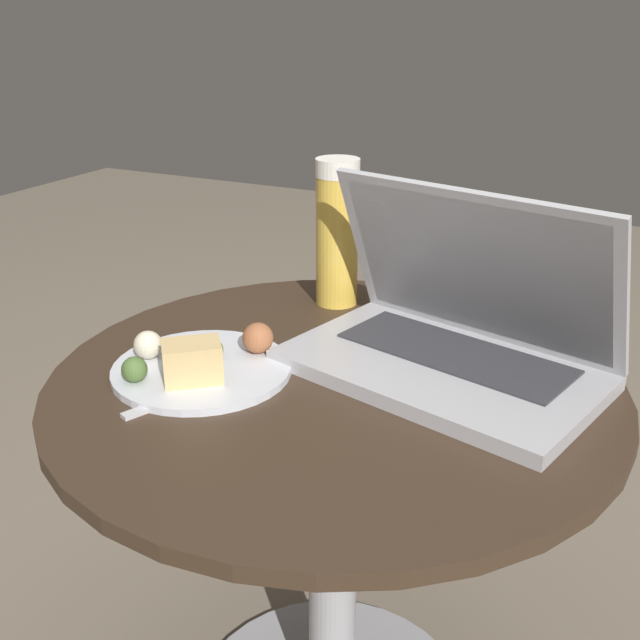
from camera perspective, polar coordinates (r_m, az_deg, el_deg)
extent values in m
cylinder|color=#9E9EA3|center=(1.04, 0.97, -17.93)|extent=(0.06, 0.06, 0.52)
cylinder|color=#38281C|center=(0.89, 1.08, -4.75)|extent=(0.67, 0.67, 0.02)
cube|color=silver|center=(0.91, -9.62, -3.61)|extent=(0.15, 0.11, 0.00)
cube|color=#B2B2B7|center=(0.89, 9.10, -3.76)|extent=(0.40, 0.30, 0.02)
cube|color=#333338|center=(0.91, 10.21, -2.47)|extent=(0.30, 0.17, 0.00)
cube|color=#B2B2B7|center=(0.90, 11.79, 3.92)|extent=(0.37, 0.17, 0.20)
cube|color=silver|center=(0.90, 11.70, 3.81)|extent=(0.34, 0.15, 0.18)
cylinder|color=gold|center=(1.07, 1.30, 6.01)|extent=(0.06, 0.06, 0.19)
cylinder|color=white|center=(1.05, 1.35, 11.54)|extent=(0.06, 0.06, 0.02)
cylinder|color=silver|center=(0.90, -8.98, -3.71)|extent=(0.21, 0.21, 0.01)
cube|color=#DBB775|center=(0.86, -9.71, -3.13)|extent=(0.08, 0.08, 0.05)
sphere|color=#4C6B33|center=(0.91, -8.16, -2.24)|extent=(0.03, 0.03, 0.03)
sphere|color=#4C6B33|center=(0.87, -13.96, -3.67)|extent=(0.03, 0.03, 0.03)
sphere|color=#9E5B38|center=(0.92, -4.64, -1.28)|extent=(0.04, 0.04, 0.04)
sphere|color=beige|center=(0.92, -12.97, -1.85)|extent=(0.03, 0.03, 0.03)
cube|color=silver|center=(0.85, -10.93, -5.87)|extent=(0.06, 0.12, 0.00)
cube|color=silver|center=(0.89, -5.83, -4.08)|extent=(0.04, 0.06, 0.00)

